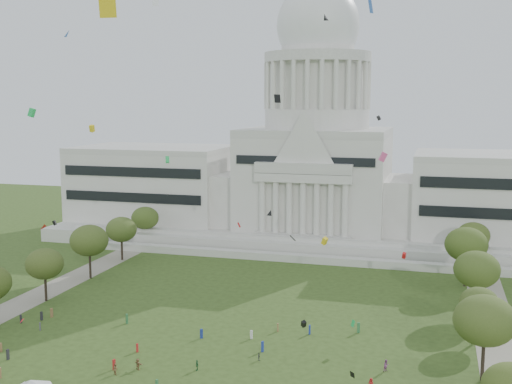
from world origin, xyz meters
TOP-DOWN VIEW (x-y plane):
  - capitol at (0.00, 113.59)m, footprint 160.00×64.50m
  - path_left at (-48.00, 30.00)m, footprint 8.00×160.00m
  - path_right at (48.00, 30.00)m, footprint 8.00×160.00m
  - row_tree_r_2 at (44.17, 17.44)m, footprint 9.55×9.55m
  - row_tree_l_3 at (-44.09, 33.92)m, footprint 8.12×8.12m
  - row_tree_r_3 at (44.40, 34.48)m, footprint 7.01×7.01m
  - row_tree_l_4 at (-44.08, 52.42)m, footprint 9.29×9.29m
  - row_tree_r_4 at (44.76, 50.04)m, footprint 9.19×9.19m
  - row_tree_l_5 at (-45.22, 71.01)m, footprint 8.33×8.33m
  - row_tree_r_5 at (43.49, 70.19)m, footprint 9.82×9.82m
  - row_tree_l_6 at (-46.87, 89.14)m, footprint 8.19×8.19m
  - row_tree_r_6 at (45.96, 88.13)m, footprint 8.42×8.42m
  - person_0 at (27.94, 9.59)m, footprint 1.04×0.88m
  - person_2 at (29.63, 16.83)m, footprint 1.08×1.10m
  - person_4 at (0.34, 9.00)m, footprint 0.96×1.17m
  - person_5 at (-8.89, 6.60)m, footprint 1.88×1.34m
  - person_8 at (-11.52, 4.04)m, footprint 1.02×0.92m
  - person_10 at (8.88, 15.42)m, footprint 0.71×0.89m
  - distant_crowd at (-11.80, 13.90)m, footprint 66.03×37.93m
  - kite_swarm at (2.64, 8.37)m, footprint 97.83×103.41m

SIDE VIEW (x-z plane):
  - path_left at x=-48.00m, z-range 0.00..0.04m
  - path_right at x=48.00m, z-range 0.00..0.04m
  - person_10 at x=8.88m, z-range 0.00..1.34m
  - distant_crowd at x=-11.80m, z-range -0.10..1.84m
  - person_4 at x=0.34m, z-range 0.00..1.75m
  - person_8 at x=-11.52m, z-range 0.00..1.79m
  - person_0 at x=27.94m, z-range 0.00..1.81m
  - person_5 at x=-8.89m, z-range 0.00..1.89m
  - person_2 at x=29.63m, z-range 0.00..1.96m
  - row_tree_r_3 at x=44.40m, z-range 2.09..12.07m
  - row_tree_l_3 at x=-44.09m, z-range 2.43..13.98m
  - row_tree_l_6 at x=-46.87m, z-range 2.45..14.09m
  - row_tree_l_5 at x=-45.22m, z-range 2.49..14.34m
  - row_tree_r_6 at x=45.96m, z-range 2.52..14.49m
  - row_tree_r_4 at x=44.76m, z-range 2.76..15.82m
  - row_tree_l_4 at x=-44.08m, z-range 2.79..16.00m
  - row_tree_r_2 at x=44.17m, z-range 2.87..16.45m
  - row_tree_r_5 at x=43.49m, z-range 2.95..16.91m
  - capitol at x=0.00m, z-range -23.35..67.95m
  - kite_swarm at x=2.64m, z-range 0.70..62.21m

